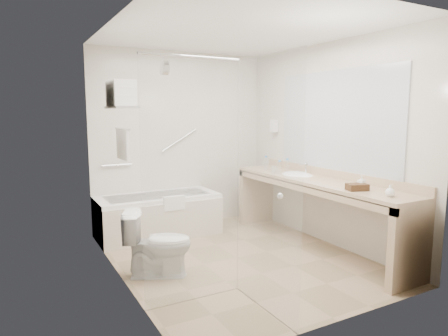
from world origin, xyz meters
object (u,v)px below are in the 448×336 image
bathtub (158,215)px  amenity_basket (357,187)px  toilet (158,244)px  vanity_counter (316,196)px  water_bottle_left (287,166)px

bathtub → amenity_basket: (1.43, -2.12, 0.61)m
bathtub → toilet: 1.36m
vanity_counter → amenity_basket: 0.77m
vanity_counter → toilet: (-1.97, 0.10, -0.31)m
toilet → water_bottle_left: (2.03, 0.54, 0.60)m
bathtub → amenity_basket: amenity_basket is taller
vanity_counter → water_bottle_left: size_ratio=14.57×
bathtub → water_bottle_left: size_ratio=8.63×
vanity_counter → water_bottle_left: bearing=85.2°
amenity_basket → water_bottle_left: water_bottle_left is taller
bathtub → water_bottle_left: bearing=-25.3°
bathtub → toilet: (-0.45, -1.29, 0.06)m
vanity_counter → amenity_basket: size_ratio=13.10×
amenity_basket → bathtub: bearing=123.9°
vanity_counter → water_bottle_left: 0.71m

